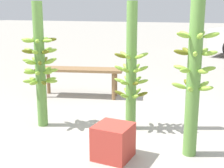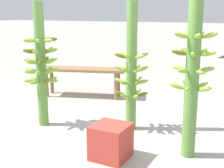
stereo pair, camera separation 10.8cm
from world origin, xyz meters
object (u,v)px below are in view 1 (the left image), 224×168
banana_stalk_center (131,69)px  banana_stalk_right (194,74)px  market_bench (80,73)px  produce_crate (113,141)px  banana_stalk_left (40,64)px

banana_stalk_center → banana_stalk_right: 0.90m
market_bench → produce_crate: size_ratio=4.36×
banana_stalk_left → banana_stalk_right: 1.82m
banana_stalk_left → market_bench: 1.45m
market_bench → produce_crate: bearing=-68.9°
banana_stalk_center → banana_stalk_right: banana_stalk_right is taller
banana_stalk_right → produce_crate: 0.99m
banana_stalk_center → market_bench: banana_stalk_center is taller
banana_stalk_right → market_bench: banana_stalk_right is taller
banana_stalk_center → banana_stalk_right: size_ratio=0.96×
banana_stalk_left → produce_crate: (1.17, -0.42, -0.60)m
banana_stalk_center → banana_stalk_right: (0.80, -0.41, 0.08)m
banana_stalk_left → market_bench: bearing=102.3°
banana_stalk_center → market_bench: 1.69m
banana_stalk_center → market_bench: size_ratio=1.03×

